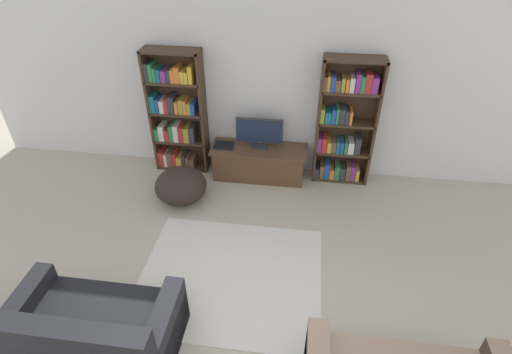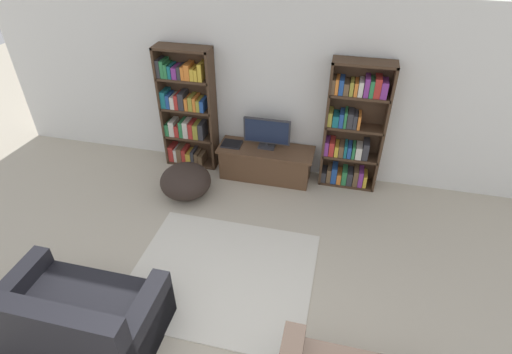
% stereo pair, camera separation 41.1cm
% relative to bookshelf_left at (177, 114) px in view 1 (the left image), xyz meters
% --- Properties ---
extents(wall_back, '(8.80, 0.06, 2.60)m').
position_rel_bookshelf_left_xyz_m(wall_back, '(1.38, 0.18, 0.40)').
color(wall_back, silver).
rests_on(wall_back, ground_plane).
extents(bookshelf_left, '(0.81, 0.30, 1.87)m').
position_rel_bookshelf_left_xyz_m(bookshelf_left, '(0.00, 0.00, 0.00)').
color(bookshelf_left, '#422D1E').
rests_on(bookshelf_left, ground_plane).
extents(bookshelf_right, '(0.81, 0.30, 1.87)m').
position_rel_bookshelf_left_xyz_m(bookshelf_right, '(2.45, 0.00, -0.01)').
color(bookshelf_right, '#422D1E').
rests_on(bookshelf_right, ground_plane).
extents(tv_stand, '(1.42, 0.51, 0.49)m').
position_rel_bookshelf_left_xyz_m(tv_stand, '(1.25, -0.14, -0.66)').
color(tv_stand, brown).
rests_on(tv_stand, ground_plane).
extents(television, '(0.69, 0.16, 0.47)m').
position_rel_bookshelf_left_xyz_m(television, '(1.25, -0.09, -0.17)').
color(television, '#2D2D33').
rests_on(television, tv_stand).
extents(laptop, '(0.29, 0.25, 0.03)m').
position_rel_bookshelf_left_xyz_m(laptop, '(0.72, -0.14, -0.40)').
color(laptop, '#28282D').
rests_on(laptop, tv_stand).
extents(area_rug, '(2.05, 1.75, 0.02)m').
position_rel_bookshelf_left_xyz_m(area_rug, '(1.19, -2.17, -0.90)').
color(area_rug, beige).
rests_on(area_rug, ground_plane).
extents(couch_left_sectional, '(1.51, 0.93, 0.90)m').
position_rel_bookshelf_left_xyz_m(couch_left_sectional, '(0.11, -3.25, -0.61)').
color(couch_left_sectional, black).
rests_on(couch_left_sectional, ground_plane).
extents(beanbag_ottoman, '(0.72, 0.72, 0.46)m').
position_rel_bookshelf_left_xyz_m(beanbag_ottoman, '(0.24, -0.85, -0.67)').
color(beanbag_ottoman, '#2D231E').
rests_on(beanbag_ottoman, ground_plane).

